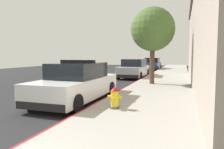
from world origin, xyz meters
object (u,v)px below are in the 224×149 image
at_px(parked_car_silver_ahead, 134,69).
at_px(street_tree, 153,29).
at_px(fire_hydrant, 114,98).
at_px(police_cruiser, 77,83).
at_px(parked_car_dark_far, 152,64).

height_order(parked_car_silver_ahead, street_tree, street_tree).
bearing_deg(parked_car_silver_ahead, street_tree, -65.54).
distance_m(fire_hydrant, street_tree, 7.20).
bearing_deg(street_tree, fire_hydrant, -92.36).
height_order(police_cruiser, fire_hydrant, police_cruiser).
xyz_separation_m(parked_car_silver_ahead, fire_hydrant, (1.90, -11.35, -0.22)).
bearing_deg(police_cruiser, fire_hydrant, -33.24).
bearing_deg(fire_hydrant, street_tree, 87.64).
bearing_deg(parked_car_silver_ahead, police_cruiser, -90.61).
relative_size(parked_car_silver_ahead, fire_hydrant, 6.37).
relative_size(police_cruiser, fire_hydrant, 6.37).
bearing_deg(parked_car_silver_ahead, parked_car_dark_far, 89.77).
bearing_deg(fire_hydrant, parked_car_dark_far, 94.77).
height_order(parked_car_silver_ahead, parked_car_dark_far, same).
height_order(fire_hydrant, street_tree, street_tree).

